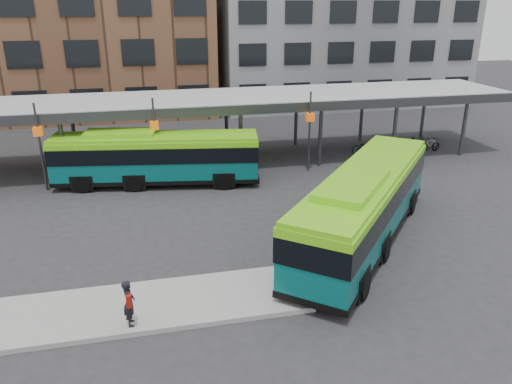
% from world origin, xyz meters
% --- Properties ---
extents(ground, '(120.00, 120.00, 0.00)m').
position_xyz_m(ground, '(0.00, 0.00, 0.00)').
color(ground, '#28282B').
rests_on(ground, ground).
extents(boarding_island, '(14.00, 3.00, 0.18)m').
position_xyz_m(boarding_island, '(-5.50, -3.00, 0.09)').
color(boarding_island, gray).
rests_on(boarding_island, ground).
extents(canopy, '(40.00, 6.53, 4.80)m').
position_xyz_m(canopy, '(-0.06, 12.87, 3.91)').
color(canopy, '#999B9E').
rests_on(canopy, ground).
extents(bus_front, '(10.02, 11.16, 3.42)m').
position_xyz_m(bus_front, '(5.14, -0.01, 1.78)').
color(bus_front, '#075657').
rests_on(bus_front, ground).
extents(bus_rear, '(11.47, 4.18, 3.10)m').
position_xyz_m(bus_rear, '(-3.07, 9.35, 1.61)').
color(bus_rear, '#075657').
rests_on(bus_rear, ground).
extents(pedestrian, '(0.41, 0.62, 1.56)m').
position_xyz_m(pedestrian, '(-4.48, -4.05, 0.97)').
color(pedestrian, black).
rests_on(pedestrian, boarding_island).
extents(bike_rack, '(6.26, 1.68, 1.07)m').
position_xyz_m(bike_rack, '(13.34, 12.08, 0.48)').
color(bike_rack, slate).
rests_on(bike_rack, ground).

